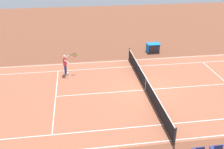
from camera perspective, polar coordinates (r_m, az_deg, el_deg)
The scene contains 8 objects.
ground_plane at distance 18.85m, azimuth 7.41°, elevation -3.40°, with size 60.00×60.00×0.00m, color brown.
court_slab at distance 18.85m, azimuth 7.41°, elevation -3.39°, with size 24.20×11.40×0.00m, color #935138.
court_line_markings at distance 18.85m, azimuth 7.41°, elevation -3.39°, with size 23.85×11.05×0.01m.
tennis_net at distance 18.61m, azimuth 7.49°, elevation -2.08°, with size 0.10×11.70×1.08m.
tennis_player_near at distance 20.94m, azimuth -10.26°, elevation 2.40°, with size 1.12×0.77×1.70m.
tennis_ball at distance 21.19m, azimuth 6.80°, elevation 0.28°, with size 0.07×0.07×0.07m, color #CCE01E.
spectator_chair_2 at distance 13.91m, azimuth 22.11°, elevation -15.09°, with size 0.44×0.44×0.88m.
equipment_cart_tarped at distance 25.71m, azimuth 9.06°, elevation 5.90°, with size 1.25×0.84×0.85m.
Camera 1 is at (4.73, 15.70, 9.29)m, focal length 41.28 mm.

